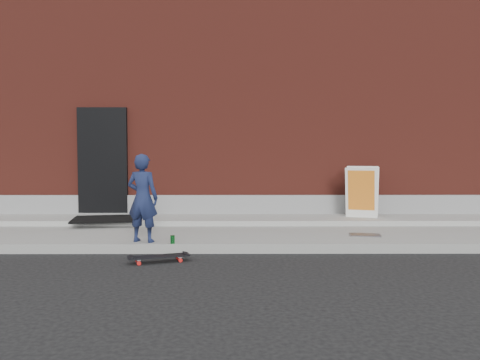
{
  "coord_description": "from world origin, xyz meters",
  "views": [
    {
      "loc": [
        0.29,
        -7.07,
        1.5
      ],
      "look_at": [
        0.33,
        0.8,
        1.09
      ],
      "focal_mm": 35.0,
      "sensor_mm": 36.0,
      "label": 1
    }
  ],
  "objects_px": {
    "pizza_sign": "(362,191)",
    "skateboard": "(159,257)",
    "child": "(143,198)",
    "soda_can": "(173,239)"
  },
  "relations": [
    {
      "from": "child",
      "to": "skateboard",
      "type": "height_order",
      "value": "child"
    },
    {
      "from": "skateboard",
      "to": "soda_can",
      "type": "bearing_deg",
      "value": 79.88
    },
    {
      "from": "child",
      "to": "soda_can",
      "type": "distance_m",
      "value": 0.81
    },
    {
      "from": "soda_can",
      "to": "child",
      "type": "bearing_deg",
      "value": 162.79
    },
    {
      "from": "child",
      "to": "soda_can",
      "type": "xyz_separation_m",
      "value": [
        0.48,
        -0.15,
        -0.63
      ]
    },
    {
      "from": "pizza_sign",
      "to": "soda_can",
      "type": "height_order",
      "value": "pizza_sign"
    },
    {
      "from": "child",
      "to": "soda_can",
      "type": "height_order",
      "value": "child"
    },
    {
      "from": "skateboard",
      "to": "pizza_sign",
      "type": "distance_m",
      "value": 4.76
    },
    {
      "from": "soda_can",
      "to": "pizza_sign",
      "type": "bearing_deg",
      "value": 33.77
    },
    {
      "from": "pizza_sign",
      "to": "skateboard",
      "type": "bearing_deg",
      "value": -140.79
    }
  ]
}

